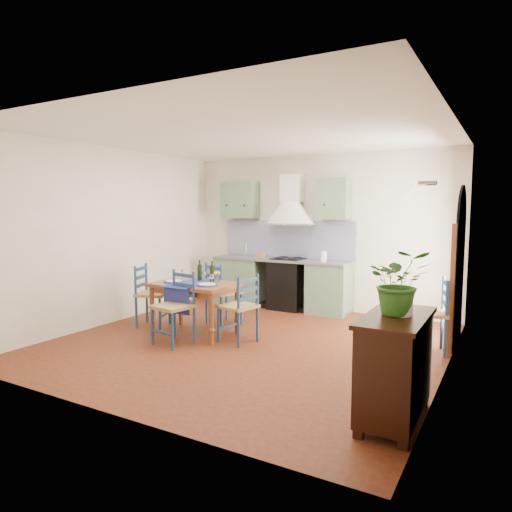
# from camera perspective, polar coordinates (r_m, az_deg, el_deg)

# --- Properties ---
(floor) EXTENTS (5.00, 5.00, 0.00)m
(floor) POSITION_cam_1_polar(r_m,az_deg,el_deg) (6.39, -0.89, -10.76)
(floor) COLOR #431B0E
(floor) RESTS_ON ground
(back_wall) EXTENTS (5.00, 0.96, 2.80)m
(back_wall) POSITION_cam_1_polar(r_m,az_deg,el_deg) (8.40, 4.23, 0.58)
(back_wall) COLOR white
(back_wall) RESTS_ON ground
(right_wall) EXTENTS (0.26, 5.00, 2.80)m
(right_wall) POSITION_cam_1_polar(r_m,az_deg,el_deg) (5.61, 23.23, 0.36)
(right_wall) COLOR white
(right_wall) RESTS_ON ground
(left_wall) EXTENTS (0.04, 5.00, 2.80)m
(left_wall) POSITION_cam_1_polar(r_m,az_deg,el_deg) (7.70, -17.21, 2.45)
(left_wall) COLOR white
(left_wall) RESTS_ON ground
(ceiling) EXTENTS (5.00, 5.00, 0.01)m
(ceiling) POSITION_cam_1_polar(r_m,az_deg,el_deg) (6.19, -0.93, 14.96)
(ceiling) COLOR white
(ceiling) RESTS_ON back_wall
(dining_table) EXTENTS (1.20, 0.90, 1.07)m
(dining_table) POSITION_cam_1_polar(r_m,az_deg,el_deg) (6.71, -7.70, -4.10)
(dining_table) COLOR brown
(dining_table) RESTS_ON ground
(chair_near) EXTENTS (0.53, 0.53, 0.99)m
(chair_near) POSITION_cam_1_polar(r_m,az_deg,el_deg) (6.31, -10.07, -6.26)
(chair_near) COLOR navy
(chair_near) RESTS_ON ground
(chair_far) EXTENTS (0.59, 0.59, 0.99)m
(chair_far) POSITION_cam_1_polar(r_m,az_deg,el_deg) (7.24, -4.26, -4.60)
(chair_far) COLOR navy
(chair_far) RESTS_ON ground
(chair_left) EXTENTS (0.57, 0.57, 0.96)m
(chair_left) POSITION_cam_1_polar(r_m,az_deg,el_deg) (7.33, -13.01, -4.70)
(chair_left) COLOR navy
(chair_left) RESTS_ON ground
(chair_right) EXTENTS (0.52, 0.52, 0.95)m
(chair_right) POSITION_cam_1_polar(r_m,az_deg,el_deg) (6.28, -2.04, -6.43)
(chair_right) COLOR navy
(chair_right) RESTS_ON ground
(chair_spare) EXTENTS (0.55, 0.55, 0.97)m
(chair_spare) POSITION_cam_1_polar(r_m,az_deg,el_deg) (6.26, 21.02, -6.76)
(chair_spare) COLOR navy
(chair_spare) RESTS_ON ground
(sideboard) EXTENTS (0.50, 1.05, 0.94)m
(sideboard) POSITION_cam_1_polar(r_m,az_deg,el_deg) (4.20, 16.92, -12.76)
(sideboard) COLOR black
(sideboard) RESTS_ON ground
(potted_plant) EXTENTS (0.63, 0.59, 0.56)m
(potted_plant) POSITION_cam_1_polar(r_m,az_deg,el_deg) (4.06, 17.46, -3.12)
(potted_plant) COLOR #29601E
(potted_plant) RESTS_ON sideboard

